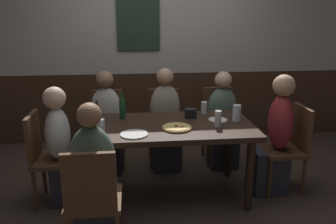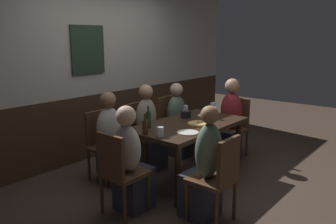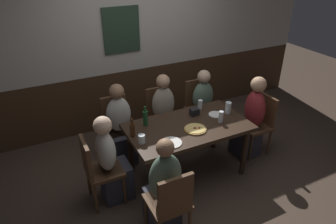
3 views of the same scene
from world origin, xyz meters
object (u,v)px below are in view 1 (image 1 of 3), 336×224
object	(u,v)px
person_right_far	(222,126)
beer_glass_tall	(218,120)
person_left_far	(107,129)
pint_glass_amber	(100,125)
person_head_west	(65,155)
person_mid_far	(166,127)
condiment_caddy	(191,113)
beer_bottle_green	(122,108)
plate_white_large	(134,134)
tumbler_water	(204,108)
dining_table	(172,133)
person_left_near	(95,187)
chair_head_east	(289,144)
person_head_east	(274,143)
pizza	(177,128)
chair_left_near	(93,197)
beer_bottle_brown	(97,115)
chair_left_far	(108,124)
tumbler_short	(237,114)
chair_head_west	(47,153)
chair_mid_far	(164,122)
plate_white_small	(218,120)
chair_right_far	(219,120)

from	to	relation	value
person_right_far	beer_glass_tall	world-z (taller)	person_right_far
person_left_far	pint_glass_amber	distance (m)	0.83
person_head_west	pint_glass_amber	world-z (taller)	person_head_west
person_mid_far	condiment_caddy	world-z (taller)	person_mid_far
beer_bottle_green	plate_white_large	world-z (taller)	beer_bottle_green
tumbler_water	condiment_caddy	distance (m)	0.20
dining_table	person_left_far	world-z (taller)	person_left_far
person_right_far	person_left_near	bearing A→B (deg)	-134.64
chair_head_east	person_head_west	bearing A→B (deg)	180.00
tumbler_water	pint_glass_amber	bearing A→B (deg)	-157.75
person_head_east	person_right_far	xyz separation A→B (m)	(-0.35, 0.68, -0.04)
chair_head_east	pizza	distance (m)	1.19
chair_left_near	beer_bottle_brown	distance (m)	0.98
chair_left_far	tumbler_short	xyz separation A→B (m)	(1.30, -0.79, 0.31)
chair_head_west	tumbler_short	size ratio (longest dim) A/B	5.56
tumbler_water	condiment_caddy	size ratio (longest dim) A/B	1.15
chair_left_near	person_mid_far	size ratio (longest dim) A/B	0.76
person_mid_far	person_left_far	bearing A→B (deg)	-179.96
person_head_west	tumbler_short	world-z (taller)	person_head_west
person_head_east	tumbler_water	xyz separation A→B (m)	(-0.65, 0.32, 0.29)
tumbler_water	beer_bottle_brown	bearing A→B (deg)	-167.40
pizza	condiment_caddy	distance (m)	0.38
dining_table	person_left_far	distance (m)	0.97
person_head_east	beer_bottle_green	xyz separation A→B (m)	(-1.49, 0.24, 0.33)
chair_left_near	beer_bottle_brown	xyz separation A→B (m)	(-0.03, 0.92, 0.33)
chair_mid_far	pint_glass_amber	bearing A→B (deg)	-125.16
plate_white_large	chair_left_far	bearing A→B (deg)	105.61
tumbler_short	plate_white_small	distance (m)	0.19
tumbler_short	chair_mid_far	bearing A→B (deg)	128.53
beer_bottle_brown	plate_white_large	xyz separation A→B (m)	(0.34, -0.33, -0.08)
person_right_far	beer_glass_tall	distance (m)	0.89
tumbler_water	dining_table	bearing A→B (deg)	-138.82
chair_head_east	chair_head_west	bearing A→B (deg)	180.00
chair_left_far	beer_glass_tall	distance (m)	1.47
dining_table	person_head_east	xyz separation A→B (m)	(1.02, 0.00, -0.14)
chair_right_far	beer_bottle_brown	xyz separation A→B (m)	(-1.37, -0.76, 0.33)
person_left_near	beer_bottle_green	bearing A→B (deg)	77.89
person_right_far	person_head_west	bearing A→B (deg)	-158.09
person_left_far	condiment_caddy	size ratio (longest dim) A/B	10.40
tumbler_water	person_left_far	bearing A→B (deg)	161.07
chair_left_near	pint_glass_amber	xyz separation A→B (m)	(0.01, 0.74, 0.29)
person_mid_far	pint_glass_amber	world-z (taller)	person_mid_far
chair_head_west	condiment_caddy	distance (m)	1.43
dining_table	condiment_caddy	xyz separation A→B (m)	(0.21, 0.20, 0.13)
chair_right_far	condiment_caddy	xyz separation A→B (m)	(-0.46, -0.64, 0.29)
person_mid_far	tumbler_water	distance (m)	0.60
person_right_far	person_left_near	size ratio (longest dim) A/B	0.96
chair_mid_far	beer_bottle_brown	world-z (taller)	beer_bottle_brown
chair_head_west	beer_bottle_green	bearing A→B (deg)	19.14
chair_head_west	person_mid_far	bearing A→B (deg)	29.98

